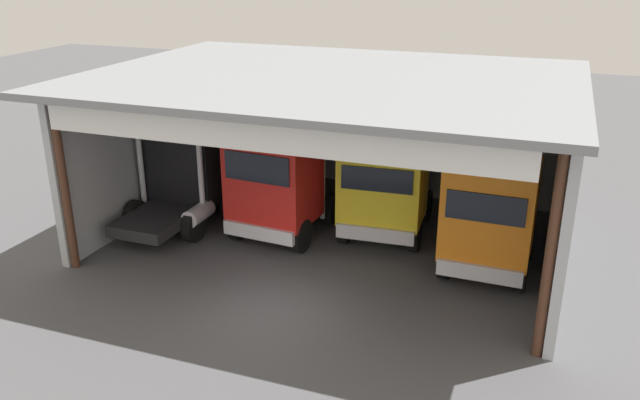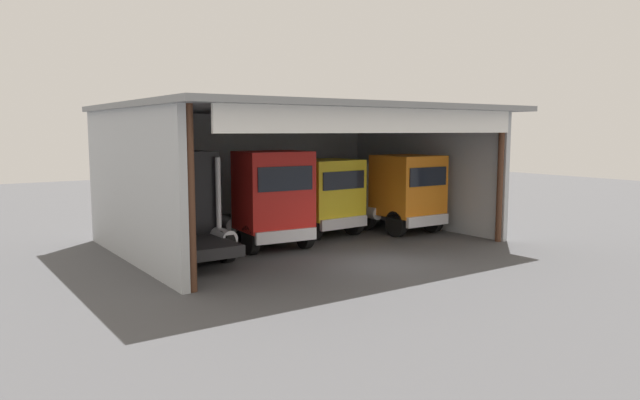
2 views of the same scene
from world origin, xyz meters
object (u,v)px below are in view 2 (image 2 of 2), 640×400
Objects in this scene: truck_red_right_bay at (269,199)px; oil_drum at (339,211)px; tool_cart at (169,229)px; truck_orange_center_bay at (404,191)px; truck_yellow_center_left_bay at (321,196)px; truck_black_left_bay at (176,203)px.

oil_drum is at bearing -142.16° from truck_red_right_bay.
truck_red_right_bay reaches higher than tool_cart.
truck_red_right_bay reaches higher than truck_orange_center_bay.
truck_yellow_center_left_bay is at bearing -22.13° from tool_cart.
truck_yellow_center_left_bay reaches higher than oil_drum.
tool_cart is (-9.18, 3.81, -1.30)m from truck_orange_center_bay.
oil_drum is at bearing -140.09° from truck_yellow_center_left_bay.
truck_black_left_bay is at bearing 3.34° from truck_yellow_center_left_bay.
tool_cart is at bearing -25.64° from truck_yellow_center_left_bay.
tool_cart is at bearing -48.71° from truck_red_right_bay.
oil_drum is (-0.09, 4.60, -1.36)m from truck_orange_center_bay.
tool_cart is (-5.78, 2.35, -1.18)m from truck_yellow_center_left_bay.
truck_black_left_bay is 6.70m from truck_yellow_center_left_bay.
truck_orange_center_bay reaches higher than truck_yellow_center_left_bay.
truck_red_right_bay is at bearing 16.19° from truck_yellow_center_left_bay.
truck_black_left_bay is 3.57m from tool_cart.
truck_red_right_bay is 4.56m from tool_cart.
truck_black_left_bay is at bearing -1.05° from truck_red_right_bay.
truck_orange_center_bay is (6.57, -0.33, -0.07)m from truck_red_right_bay.
oil_drum is (9.96, 3.93, -1.51)m from truck_black_left_bay.
truck_black_left_bay is 4.98× the size of tool_cart.
tool_cart is (-9.09, -0.78, 0.06)m from oil_drum.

